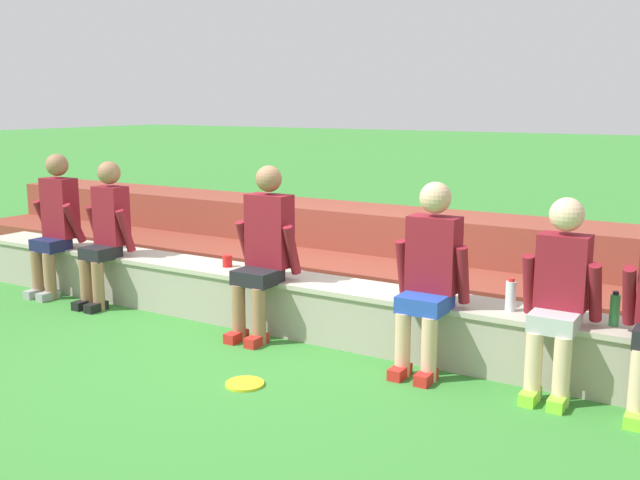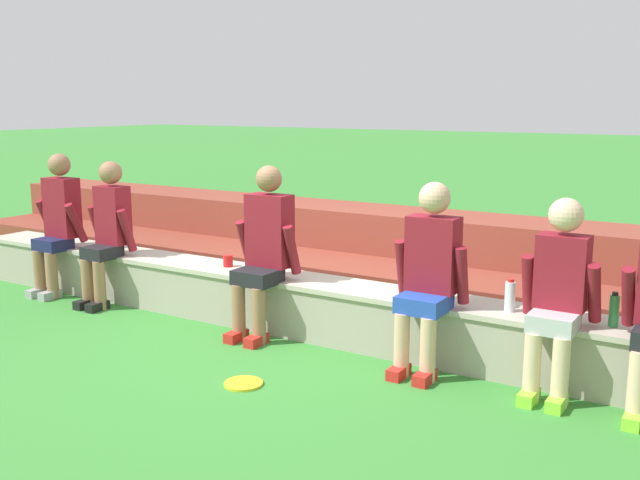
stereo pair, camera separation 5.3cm
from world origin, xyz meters
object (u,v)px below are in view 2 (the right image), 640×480
at_px(frisbee, 243,384).
at_px(water_bottle_near_right, 510,296).
at_px(person_far_left, 58,220).
at_px(person_right_of_center, 428,272).
at_px(person_center, 264,247).
at_px(water_bottle_mid_left, 614,310).
at_px(person_far_right, 558,292).
at_px(plastic_cup_middle, 228,261).
at_px(person_left_of_center, 107,230).

bearing_deg(frisbee, water_bottle_near_right, 37.85).
relative_size(person_far_left, person_right_of_center, 1.03).
height_order(person_center, person_right_of_center, person_center).
relative_size(water_bottle_mid_left, water_bottle_near_right, 0.99).
distance_m(person_far_right, water_bottle_mid_left, 0.39).
bearing_deg(person_far_left, person_right_of_center, -0.54).
bearing_deg(person_far_left, person_center, 0.11).
height_order(water_bottle_near_right, plastic_cup_middle, water_bottle_near_right).
xyz_separation_m(person_far_right, water_bottle_near_right, (-0.37, 0.18, -0.12)).
distance_m(person_center, person_far_right, 2.37).
bearing_deg(person_right_of_center, person_far_left, 179.46).
relative_size(person_right_of_center, person_far_right, 1.04).
distance_m(person_far_left, person_far_right, 4.91).
bearing_deg(person_far_left, frisbee, -17.53).
bearing_deg(person_left_of_center, water_bottle_mid_left, 2.62).
bearing_deg(person_center, person_right_of_center, -1.66).
bearing_deg(person_left_of_center, person_far_left, 179.09).
height_order(person_right_of_center, person_far_right, person_right_of_center).
height_order(person_left_of_center, water_bottle_mid_left, person_left_of_center).
bearing_deg(person_far_right, person_center, 179.78).
bearing_deg(water_bottle_mid_left, plastic_cup_middle, 179.25).
xyz_separation_m(person_center, frisbee, (0.52, -0.97, -0.74)).
height_order(person_far_right, water_bottle_near_right, person_far_right).
distance_m(person_far_left, person_right_of_center, 4.02).
distance_m(person_left_of_center, person_right_of_center, 3.30).
xyz_separation_m(person_left_of_center, person_far_right, (4.19, 0.01, -0.02)).
bearing_deg(person_left_of_center, frisbee, -22.19).
height_order(person_far_left, water_bottle_mid_left, person_far_left).
bearing_deg(person_far_left, water_bottle_near_right, 2.26).
bearing_deg(water_bottle_near_right, frisbee, -142.15).
bearing_deg(person_left_of_center, person_right_of_center, -0.45).
distance_m(person_right_of_center, plastic_cup_middle, 2.07).
relative_size(person_right_of_center, plastic_cup_middle, 13.25).
bearing_deg(person_far_right, person_far_left, 179.95).
distance_m(person_far_left, plastic_cup_middle, 2.00).
xyz_separation_m(person_left_of_center, water_bottle_near_right, (3.82, 0.19, -0.14)).
bearing_deg(person_far_right, person_right_of_center, -177.87).
distance_m(water_bottle_mid_left, water_bottle_near_right, 0.69).
bearing_deg(water_bottle_near_right, person_center, -175.01).
bearing_deg(person_center, water_bottle_mid_left, 4.05).
bearing_deg(person_center, person_far_left, -179.89).
bearing_deg(water_bottle_mid_left, person_right_of_center, -169.13).
relative_size(person_left_of_center, plastic_cup_middle, 13.27).
height_order(person_left_of_center, plastic_cup_middle, person_left_of_center).
relative_size(water_bottle_near_right, plastic_cup_middle, 2.28).
xyz_separation_m(water_bottle_mid_left, water_bottle_near_right, (-0.68, -0.02, 0.00)).
relative_size(person_right_of_center, frisbee, 5.09).
xyz_separation_m(person_center, person_right_of_center, (1.47, -0.04, -0.02)).
bearing_deg(plastic_cup_middle, frisbee, -47.85).
bearing_deg(frisbee, plastic_cup_middle, 132.15).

